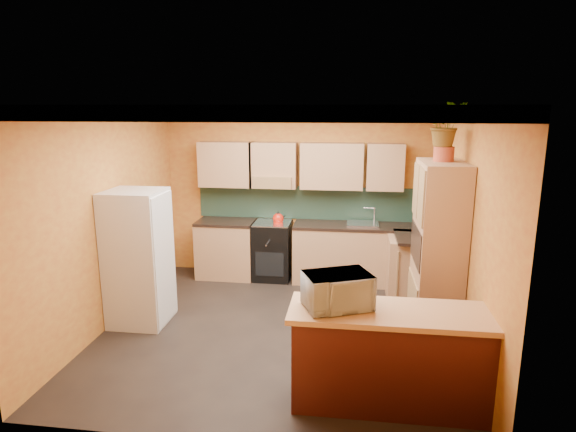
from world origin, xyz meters
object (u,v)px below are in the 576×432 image
object	(u,v)px
stove	(273,250)
fridge	(138,258)
breakfast_bar	(394,361)
pantry	(437,254)
base_cabinets_back	(312,253)
microwave	(337,291)

from	to	relation	value
stove	fridge	distance (m)	2.31
breakfast_bar	pantry	bearing A→B (deg)	67.61
pantry	breakfast_bar	size ratio (longest dim) A/B	1.17
base_cabinets_back	breakfast_bar	xyz separation A→B (m)	(1.02, -3.18, 0.00)
base_cabinets_back	breakfast_bar	bearing A→B (deg)	-72.29
base_cabinets_back	pantry	xyz separation A→B (m)	(1.58, -1.81, 0.61)
fridge	microwave	bearing A→B (deg)	-28.71
fridge	breakfast_bar	size ratio (longest dim) A/B	0.94
stove	breakfast_bar	size ratio (longest dim) A/B	0.51
fridge	base_cabinets_back	bearing A→B (deg)	41.81
stove	microwave	bearing A→B (deg)	-70.64
stove	breakfast_bar	distance (m)	3.58
pantry	microwave	size ratio (longest dim) A/B	3.65
stove	pantry	world-z (taller)	pantry
fridge	stove	bearing A→B (deg)	52.34
stove	fridge	xyz separation A→B (m)	(-1.39, -1.81, 0.39)
pantry	stove	bearing A→B (deg)	140.71
fridge	breakfast_bar	distance (m)	3.36
base_cabinets_back	breakfast_bar	world-z (taller)	same
base_cabinets_back	pantry	distance (m)	2.48
base_cabinets_back	pantry	bearing A→B (deg)	-48.78
breakfast_bar	base_cabinets_back	bearing A→B (deg)	107.71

